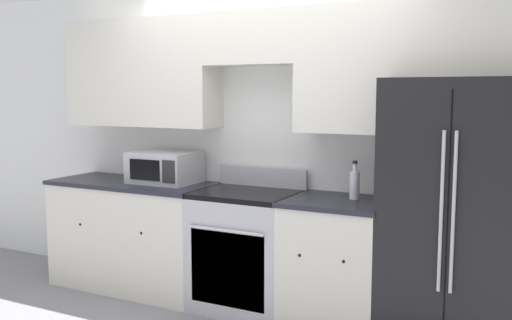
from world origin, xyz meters
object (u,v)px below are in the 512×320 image
Objects in this scene: refrigerator at (456,215)px; microwave at (165,167)px; oven_range at (247,250)px; bottle at (355,184)px.

refrigerator reaches higher than microwave.
refrigerator reaches higher than oven_range.
microwave reaches higher than oven_range.
oven_range is at bearing -5.23° from microwave.
bottle is at bearing 5.52° from oven_range.
oven_range is 1.02m from microwave.
refrigerator is (1.54, 0.07, 0.42)m from oven_range.
refrigerator is at bearing 2.44° from oven_range.
bottle is (0.84, 0.08, 0.57)m from oven_range.
refrigerator is 2.37m from microwave.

